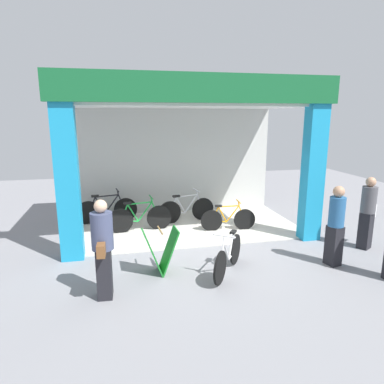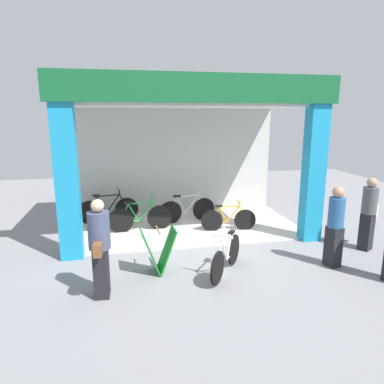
{
  "view_description": "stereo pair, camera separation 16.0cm",
  "coord_description": "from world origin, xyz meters",
  "px_view_note": "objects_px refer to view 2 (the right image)",
  "views": [
    {
      "loc": [
        -1.81,
        -7.29,
        3.02
      ],
      "look_at": [
        0.0,
        0.8,
        1.15
      ],
      "focal_mm": 32.14,
      "sensor_mm": 36.0,
      "label": 1
    },
    {
      "loc": [
        -1.65,
        -7.32,
        3.02
      ],
      "look_at": [
        0.0,
        0.8,
        1.15
      ],
      "focal_mm": 32.14,
      "sensor_mm": 36.0,
      "label": 2
    }
  ],
  "objects_px": {
    "pedestrian_2": "(369,213)",
    "pedestrian_3": "(335,226)",
    "bicycle_inside_3": "(108,209)",
    "bicycle_inside_2": "(140,218)",
    "bicycle_inside_0": "(187,210)",
    "sandwich_board_sign": "(159,251)",
    "bicycle_inside_1": "(228,219)",
    "pedestrian_1": "(100,247)",
    "bicycle_parked_0": "(226,256)"
  },
  "relations": [
    {
      "from": "bicycle_inside_1",
      "to": "bicycle_inside_2",
      "type": "xyz_separation_m",
      "value": [
        -2.28,
        0.45,
        0.05
      ]
    },
    {
      "from": "bicycle_inside_2",
      "to": "pedestrian_2",
      "type": "distance_m",
      "value": 5.51
    },
    {
      "from": "bicycle_inside_2",
      "to": "bicycle_parked_0",
      "type": "bearing_deg",
      "value": -62.21
    },
    {
      "from": "bicycle_inside_1",
      "to": "pedestrian_2",
      "type": "xyz_separation_m",
      "value": [
        2.7,
        -1.84,
        0.53
      ]
    },
    {
      "from": "bicycle_inside_1",
      "to": "bicycle_parked_0",
      "type": "xyz_separation_m",
      "value": [
        -0.79,
        -2.39,
        0.03
      ]
    },
    {
      "from": "pedestrian_1",
      "to": "pedestrian_3",
      "type": "xyz_separation_m",
      "value": [
        4.53,
        0.31,
        -0.03
      ]
    },
    {
      "from": "bicycle_inside_0",
      "to": "bicycle_inside_3",
      "type": "bearing_deg",
      "value": 168.47
    },
    {
      "from": "sandwich_board_sign",
      "to": "pedestrian_3",
      "type": "height_order",
      "value": "pedestrian_3"
    },
    {
      "from": "bicycle_inside_2",
      "to": "bicycle_inside_3",
      "type": "distance_m",
      "value": 1.3
    },
    {
      "from": "pedestrian_1",
      "to": "sandwich_board_sign",
      "type": "bearing_deg",
      "value": 34.41
    },
    {
      "from": "bicycle_inside_2",
      "to": "sandwich_board_sign",
      "type": "relative_size",
      "value": 1.89
    },
    {
      "from": "pedestrian_2",
      "to": "pedestrian_1",
      "type": "bearing_deg",
      "value": -170.62
    },
    {
      "from": "bicycle_inside_0",
      "to": "bicycle_inside_2",
      "type": "relative_size",
      "value": 0.99
    },
    {
      "from": "bicycle_inside_0",
      "to": "pedestrian_3",
      "type": "bearing_deg",
      "value": -55.81
    },
    {
      "from": "bicycle_parked_0",
      "to": "pedestrian_3",
      "type": "xyz_separation_m",
      "value": [
        2.22,
        -0.1,
        0.5
      ]
    },
    {
      "from": "pedestrian_1",
      "to": "pedestrian_2",
      "type": "relative_size",
      "value": 1.02
    },
    {
      "from": "bicycle_inside_0",
      "to": "sandwich_board_sign",
      "type": "distance_m",
      "value": 3.28
    },
    {
      "from": "bicycle_inside_2",
      "to": "bicycle_inside_3",
      "type": "xyz_separation_m",
      "value": [
        -0.85,
        0.98,
        0.0
      ]
    },
    {
      "from": "bicycle_inside_3",
      "to": "bicycle_parked_0",
      "type": "xyz_separation_m",
      "value": [
        2.35,
        -3.82,
        -0.03
      ]
    },
    {
      "from": "pedestrian_3",
      "to": "pedestrian_1",
      "type": "bearing_deg",
      "value": -176.08
    },
    {
      "from": "bicycle_inside_3",
      "to": "bicycle_inside_2",
      "type": "bearing_deg",
      "value": -49.04
    },
    {
      "from": "bicycle_inside_2",
      "to": "pedestrian_3",
      "type": "height_order",
      "value": "pedestrian_3"
    },
    {
      "from": "bicycle_inside_1",
      "to": "pedestrian_3",
      "type": "bearing_deg",
      "value": -60.12
    },
    {
      "from": "bicycle_inside_2",
      "to": "pedestrian_2",
      "type": "xyz_separation_m",
      "value": [
        4.99,
        -2.29,
        0.49
      ]
    },
    {
      "from": "bicycle_inside_2",
      "to": "pedestrian_1",
      "type": "height_order",
      "value": "pedestrian_1"
    },
    {
      "from": "sandwich_board_sign",
      "to": "pedestrian_1",
      "type": "bearing_deg",
      "value": -145.59
    },
    {
      "from": "bicycle_inside_1",
      "to": "bicycle_parked_0",
      "type": "relative_size",
      "value": 1.12
    },
    {
      "from": "pedestrian_1",
      "to": "pedestrian_2",
      "type": "xyz_separation_m",
      "value": [
        5.8,
        0.96,
        -0.03
      ]
    },
    {
      "from": "bicycle_inside_0",
      "to": "bicycle_inside_2",
      "type": "distance_m",
      "value": 1.46
    },
    {
      "from": "bicycle_inside_0",
      "to": "bicycle_inside_1",
      "type": "xyz_separation_m",
      "value": [
        0.92,
        -0.98,
        -0.05
      ]
    },
    {
      "from": "bicycle_inside_0",
      "to": "bicycle_inside_1",
      "type": "bearing_deg",
      "value": -46.58
    },
    {
      "from": "pedestrian_2",
      "to": "pedestrian_3",
      "type": "height_order",
      "value": "pedestrian_2"
    },
    {
      "from": "sandwich_board_sign",
      "to": "pedestrian_1",
      "type": "relative_size",
      "value": 0.53
    },
    {
      "from": "bicycle_inside_1",
      "to": "pedestrian_1",
      "type": "bearing_deg",
      "value": -137.92
    },
    {
      "from": "sandwich_board_sign",
      "to": "bicycle_inside_1",
      "type": "bearing_deg",
      "value": 45.34
    },
    {
      "from": "bicycle_inside_1",
      "to": "pedestrian_1",
      "type": "xyz_separation_m",
      "value": [
        -3.1,
        -2.8,
        0.56
      ]
    },
    {
      "from": "bicycle_inside_0",
      "to": "pedestrian_2",
      "type": "xyz_separation_m",
      "value": [
        3.63,
        -2.82,
        0.49
      ]
    },
    {
      "from": "bicycle_inside_0",
      "to": "bicycle_inside_2",
      "type": "bearing_deg",
      "value": -158.65
    },
    {
      "from": "pedestrian_2",
      "to": "bicycle_inside_2",
      "type": "bearing_deg",
      "value": 155.35
    },
    {
      "from": "bicycle_inside_2",
      "to": "pedestrian_1",
      "type": "xyz_separation_m",
      "value": [
        -0.82,
        -3.25,
        0.51
      ]
    },
    {
      "from": "bicycle_inside_1",
      "to": "bicycle_inside_0",
      "type": "bearing_deg",
      "value": 133.42
    },
    {
      "from": "pedestrian_2",
      "to": "bicycle_inside_1",
      "type": "bearing_deg",
      "value": 145.71
    },
    {
      "from": "bicycle_inside_0",
      "to": "pedestrian_1",
      "type": "bearing_deg",
      "value": -119.97
    },
    {
      "from": "sandwich_board_sign",
      "to": "pedestrian_3",
      "type": "distance_m",
      "value": 3.54
    },
    {
      "from": "pedestrian_3",
      "to": "bicycle_inside_2",
      "type": "bearing_deg",
      "value": 141.68
    },
    {
      "from": "bicycle_inside_0",
      "to": "sandwich_board_sign",
      "type": "height_order",
      "value": "bicycle_inside_0"
    },
    {
      "from": "bicycle_inside_1",
      "to": "bicycle_parked_0",
      "type": "height_order",
      "value": "bicycle_parked_0"
    },
    {
      "from": "bicycle_parked_0",
      "to": "pedestrian_1",
      "type": "relative_size",
      "value": 0.77
    },
    {
      "from": "pedestrian_3",
      "to": "bicycle_parked_0",
      "type": "bearing_deg",
      "value": 177.42
    },
    {
      "from": "pedestrian_1",
      "to": "pedestrian_3",
      "type": "height_order",
      "value": "pedestrian_1"
    }
  ]
}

